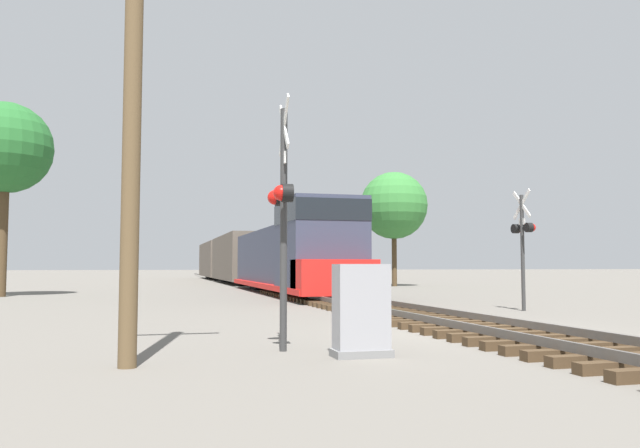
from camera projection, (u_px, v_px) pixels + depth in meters
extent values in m
plane|color=#666059|center=(472.00, 332.00, 13.29)|extent=(400.00, 400.00, 0.00)
cube|color=#42301E|center=(627.00, 359.00, 8.96)|extent=(2.60, 0.22, 0.16)
cube|color=#42301E|center=(598.00, 353.00, 9.54)|extent=(2.60, 0.22, 0.16)
cube|color=#42301E|center=(573.00, 348.00, 10.12)|extent=(2.60, 0.22, 0.16)
cube|color=#42301E|center=(550.00, 344.00, 10.70)|extent=(2.60, 0.22, 0.16)
cube|color=#42301E|center=(530.00, 340.00, 11.27)|extent=(2.60, 0.22, 0.16)
cube|color=#42301E|center=(511.00, 336.00, 11.85)|extent=(2.60, 0.22, 0.16)
cube|color=#42301E|center=(495.00, 333.00, 12.43)|extent=(2.60, 0.22, 0.16)
cube|color=#42301E|center=(479.00, 330.00, 13.01)|extent=(2.60, 0.22, 0.16)
cube|color=#42301E|center=(465.00, 327.00, 13.59)|extent=(2.60, 0.22, 0.16)
cube|color=#42301E|center=(453.00, 324.00, 14.16)|extent=(2.60, 0.22, 0.16)
cube|color=#42301E|center=(441.00, 322.00, 14.74)|extent=(2.60, 0.22, 0.16)
cube|color=#42301E|center=(430.00, 320.00, 15.32)|extent=(2.60, 0.22, 0.16)
cube|color=#42301E|center=(420.00, 318.00, 15.90)|extent=(2.60, 0.22, 0.16)
cube|color=#42301E|center=(411.00, 316.00, 16.48)|extent=(2.60, 0.22, 0.16)
cube|color=#42301E|center=(402.00, 314.00, 17.06)|extent=(2.60, 0.22, 0.16)
cube|color=#42301E|center=(394.00, 313.00, 17.63)|extent=(2.60, 0.22, 0.16)
cube|color=#42301E|center=(386.00, 311.00, 18.21)|extent=(2.60, 0.22, 0.16)
cube|color=#42301E|center=(379.00, 310.00, 18.79)|extent=(2.60, 0.22, 0.16)
cube|color=#42301E|center=(372.00, 309.00, 19.37)|extent=(2.60, 0.22, 0.16)
cube|color=#42301E|center=(366.00, 307.00, 19.95)|extent=(2.60, 0.22, 0.16)
cube|color=#42301E|center=(360.00, 306.00, 20.52)|extent=(2.60, 0.22, 0.16)
cube|color=#42301E|center=(354.00, 305.00, 21.10)|extent=(2.60, 0.22, 0.16)
cube|color=#42301E|center=(349.00, 304.00, 21.68)|extent=(2.60, 0.22, 0.16)
cube|color=#42301E|center=(344.00, 303.00, 22.26)|extent=(2.60, 0.22, 0.16)
cube|color=#42301E|center=(339.00, 302.00, 22.84)|extent=(2.60, 0.22, 0.16)
cube|color=#42301E|center=(334.00, 301.00, 23.42)|extent=(2.60, 0.22, 0.16)
cube|color=#42301E|center=(330.00, 300.00, 23.99)|extent=(2.60, 0.22, 0.16)
cube|color=#42301E|center=(326.00, 300.00, 24.57)|extent=(2.60, 0.22, 0.16)
cube|color=#42301E|center=(322.00, 299.00, 25.15)|extent=(2.60, 0.22, 0.16)
cube|color=#42301E|center=(318.00, 298.00, 25.73)|extent=(2.60, 0.22, 0.16)
cube|color=#42301E|center=(314.00, 297.00, 26.31)|extent=(2.60, 0.22, 0.16)
cube|color=#42301E|center=(311.00, 297.00, 26.89)|extent=(2.60, 0.22, 0.16)
cube|color=#42301E|center=(307.00, 296.00, 27.46)|extent=(2.60, 0.22, 0.16)
cube|color=#42301E|center=(304.00, 295.00, 28.04)|extent=(2.60, 0.22, 0.16)
cube|color=#42301E|center=(301.00, 295.00, 28.62)|extent=(2.60, 0.22, 0.16)
cube|color=#42301E|center=(298.00, 294.00, 29.20)|extent=(2.60, 0.22, 0.16)
cube|color=#42301E|center=(295.00, 294.00, 29.78)|extent=(2.60, 0.22, 0.16)
cube|color=#42301E|center=(293.00, 293.00, 30.35)|extent=(2.60, 0.22, 0.16)
cube|color=#42301E|center=(290.00, 293.00, 30.93)|extent=(2.60, 0.22, 0.16)
cube|color=#42301E|center=(288.00, 292.00, 31.51)|extent=(2.60, 0.22, 0.16)
cube|color=#42301E|center=(285.00, 292.00, 32.09)|extent=(2.60, 0.22, 0.16)
cube|color=#56514C|center=(441.00, 322.00, 13.12)|extent=(0.07, 160.00, 0.15)
cube|color=#56514C|center=(502.00, 320.00, 13.49)|extent=(0.07, 160.00, 0.15)
cube|color=#33384C|center=(276.00, 259.00, 34.52)|extent=(2.54, 13.33, 2.98)
cube|color=#33384C|center=(320.00, 246.00, 25.55)|extent=(2.99, 4.19, 3.82)
cube|color=black|center=(320.00, 213.00, 25.64)|extent=(3.02, 4.23, 0.84)
cube|color=red|center=(334.00, 277.00, 23.45)|extent=(2.99, 1.90, 1.34)
cube|color=red|center=(287.00, 285.00, 31.67)|extent=(3.05, 18.67, 0.24)
cube|color=black|center=(318.00, 288.00, 25.71)|extent=(1.58, 2.20, 1.00)
cube|color=black|center=(266.00, 281.00, 37.64)|extent=(1.58, 2.20, 1.00)
cube|color=brown|center=(239.00, 258.00, 49.60)|extent=(2.84, 14.82, 3.48)
cube|color=black|center=(248.00, 279.00, 44.85)|extent=(1.58, 2.20, 0.90)
cube|color=black|center=(231.00, 277.00, 54.13)|extent=(1.58, 2.20, 0.90)
cube|color=brown|center=(218.00, 260.00, 65.37)|extent=(2.84, 14.82, 3.48)
cube|color=black|center=(223.00, 276.00, 60.63)|extent=(1.58, 2.20, 0.90)
cube|color=black|center=(214.00, 274.00, 69.91)|extent=(1.58, 2.20, 0.90)
cylinder|color=#333333|center=(284.00, 228.00, 10.46)|extent=(0.12, 0.12, 4.08)
cube|color=white|center=(284.00, 126.00, 10.58)|extent=(0.07, 0.93, 0.93)
cube|color=white|center=(284.00, 126.00, 10.58)|extent=(0.07, 0.93, 0.93)
cube|color=black|center=(284.00, 195.00, 10.50)|extent=(0.10, 0.86, 0.06)
cylinder|color=black|center=(281.00, 198.00, 10.84)|extent=(0.19, 0.31, 0.30)
sphere|color=red|center=(275.00, 197.00, 10.82)|extent=(0.26, 0.26, 0.26)
cylinder|color=black|center=(287.00, 193.00, 10.16)|extent=(0.19, 0.31, 0.30)
sphere|color=red|center=(281.00, 193.00, 10.14)|extent=(0.26, 0.26, 0.26)
cube|color=white|center=(284.00, 158.00, 10.54)|extent=(0.04, 0.32, 0.20)
cylinder|color=#333333|center=(523.00, 253.00, 19.64)|extent=(0.12, 0.12, 3.66)
cube|color=white|center=(522.00, 204.00, 19.74)|extent=(0.05, 0.93, 0.93)
cube|color=white|center=(522.00, 204.00, 19.74)|extent=(0.05, 0.93, 0.93)
cube|color=black|center=(522.00, 228.00, 19.69)|extent=(0.08, 0.86, 0.06)
cylinder|color=black|center=(529.00, 227.00, 19.36)|extent=(0.19, 0.30, 0.30)
sphere|color=red|center=(532.00, 228.00, 19.38)|extent=(0.26, 0.26, 0.26)
cylinder|color=black|center=(516.00, 229.00, 20.03)|extent=(0.19, 0.30, 0.30)
sphere|color=red|center=(518.00, 229.00, 20.05)|extent=(0.26, 0.26, 0.26)
cube|color=white|center=(522.00, 222.00, 19.70)|extent=(0.04, 0.32, 0.20)
cube|color=slate|center=(361.00, 353.00, 9.69)|extent=(0.91, 0.51, 0.12)
cube|color=#939399|center=(361.00, 306.00, 9.74)|extent=(0.83, 0.46, 1.32)
cylinder|color=brown|center=(133.00, 85.00, 8.90)|extent=(0.26, 0.26, 8.00)
cylinder|color=#473521|center=(3.00, 235.00, 28.54)|extent=(0.44, 0.44, 5.60)
sphere|color=#236028|center=(6.00, 148.00, 28.81)|extent=(4.21, 4.21, 4.21)
cylinder|color=#473521|center=(394.00, 256.00, 42.92)|extent=(0.35, 0.35, 4.18)
sphere|color=#337533|center=(394.00, 205.00, 43.15)|extent=(4.65, 4.65, 4.65)
cylinder|color=brown|center=(322.00, 257.00, 64.44)|extent=(0.54, 0.54, 4.60)
sphere|color=#1E5123|center=(322.00, 221.00, 64.69)|extent=(4.69, 4.69, 4.69)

